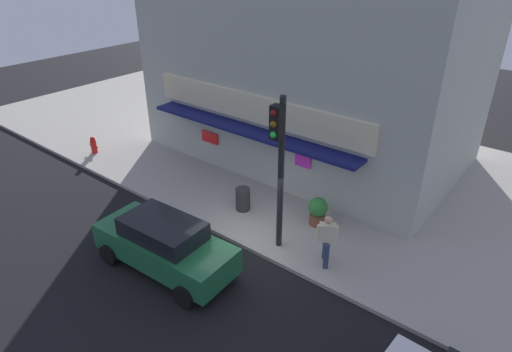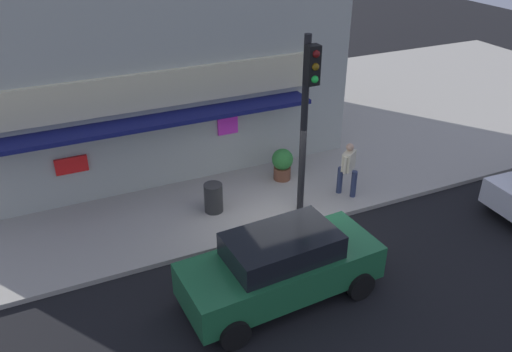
# 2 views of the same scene
# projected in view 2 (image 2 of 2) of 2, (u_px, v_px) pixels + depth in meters

# --- Properties ---
(ground_plane) EXTENTS (58.11, 58.11, 0.00)m
(ground_plane) POSITION_uv_depth(u_px,v_px,m) (284.00, 233.00, 13.43)
(ground_plane) COLOR black
(sidewalk) EXTENTS (38.74, 12.67, 0.13)m
(sidewalk) POSITION_uv_depth(u_px,v_px,m) (203.00, 139.00, 18.44)
(sidewalk) COLOR #A39E93
(sidewalk) RESTS_ON ground_plane
(corner_building) EXTENTS (12.62, 8.41, 7.50)m
(corner_building) POSITION_uv_depth(u_px,v_px,m) (118.00, 32.00, 16.50)
(corner_building) COLOR #ADB2A8
(corner_building) RESTS_ON sidewalk
(traffic_light) EXTENTS (0.32, 0.58, 4.79)m
(traffic_light) POSITION_uv_depth(u_px,v_px,m) (307.00, 105.00, 12.67)
(traffic_light) COLOR black
(traffic_light) RESTS_ON sidewalk
(trash_can) EXTENTS (0.51, 0.51, 0.82)m
(trash_can) POSITION_uv_depth(u_px,v_px,m) (213.00, 198.00, 13.95)
(trash_can) COLOR #2D2D2D
(trash_can) RESTS_ON sidewalk
(pedestrian) EXTENTS (0.56, 0.58, 1.62)m
(pedestrian) POSITION_uv_depth(u_px,v_px,m) (348.00, 167.00, 14.48)
(pedestrian) COLOR navy
(pedestrian) RESTS_ON sidewalk
(potted_plant_by_doorway) EXTENTS (0.64, 0.64, 0.98)m
(potted_plant_by_doorway) POSITION_uv_depth(u_px,v_px,m) (282.00, 163.00, 15.47)
(potted_plant_by_doorway) COLOR brown
(potted_plant_by_doorway) RESTS_ON sidewalk
(parked_car_green) EXTENTS (4.40, 2.09, 1.63)m
(parked_car_green) POSITION_uv_depth(u_px,v_px,m) (281.00, 266.00, 10.94)
(parked_car_green) COLOR #1E6038
(parked_car_green) RESTS_ON ground_plane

